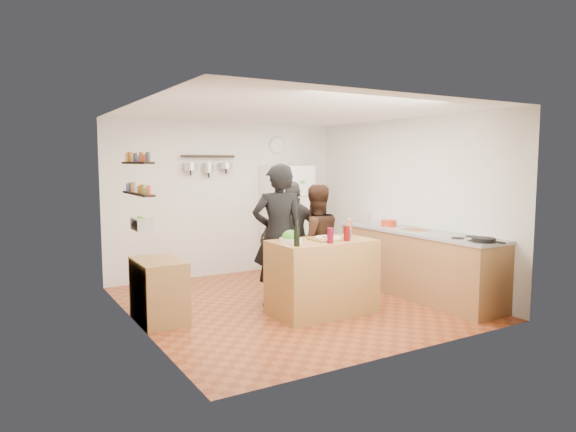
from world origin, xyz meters
TOP-DOWN VIEW (x-y plane):
  - room_shell at (0.00, 0.39)m, footprint 4.20×4.20m
  - prep_island at (0.08, -0.58)m, footprint 1.25×0.72m
  - pizza_board at (0.16, -0.60)m, footprint 0.42×0.34m
  - pizza at (0.16, -0.60)m, footprint 0.34×0.34m
  - salad_bowl at (-0.34, -0.53)m, footprint 0.27×0.27m
  - wine_bottle at (-0.42, -0.80)m, footprint 0.07×0.07m
  - wine_glass_near at (0.03, -0.82)m, footprint 0.08×0.08m
  - wine_glass_far at (0.30, -0.78)m, footprint 0.08×0.08m
  - pepper_mill at (0.53, -0.53)m, footprint 0.06×0.06m
  - salt_canister at (0.38, -0.70)m, footprint 0.07×0.07m
  - person_left at (-0.23, -0.05)m, footprint 0.79×0.66m
  - person_center at (0.33, -0.05)m, footprint 0.86×0.73m
  - person_back at (0.26, 0.39)m, footprint 1.01×0.71m
  - counter_run at (1.70, -0.55)m, footprint 0.63×2.63m
  - stove_top at (1.70, -1.50)m, footprint 0.60×0.62m
  - skillet at (1.60, -1.73)m, footprint 0.27×0.27m
  - sink at (1.70, 0.30)m, footprint 0.50×0.80m
  - cutting_board at (1.70, -0.51)m, footprint 0.30×0.40m
  - red_bowl at (1.65, -0.02)m, footprint 0.23×0.23m
  - fridge at (0.95, 1.75)m, footprint 0.70×0.68m
  - wall_clock at (0.95, 2.08)m, footprint 0.30×0.03m
  - spice_shelf_lower at (-1.93, 0.20)m, footprint 0.12×1.00m
  - spice_shelf_upper at (-1.93, 0.20)m, footprint 0.12×1.00m
  - produce_basket at (-1.90, 0.20)m, footprint 0.18×0.35m
  - side_table at (-1.74, 0.12)m, footprint 0.50×0.80m
  - pot_rack at (-0.35, 2.00)m, footprint 0.90×0.04m

SIDE VIEW (x-z plane):
  - side_table at x=-1.74m, z-range 0.00..0.73m
  - counter_run at x=1.70m, z-range 0.00..0.90m
  - prep_island at x=0.08m, z-range 0.00..0.91m
  - person_center at x=0.33m, z-range 0.00..1.56m
  - person_back at x=0.26m, z-range 0.00..1.60m
  - fridge at x=0.95m, z-range 0.00..1.80m
  - stove_top at x=1.70m, z-range 0.90..0.92m
  - cutting_board at x=1.70m, z-range 0.90..0.92m
  - sink at x=1.70m, z-range 0.90..0.93m
  - pizza_board at x=0.16m, z-range 0.91..0.93m
  - person_left at x=-0.23m, z-range 0.00..1.84m
  - salad_bowl at x=-0.34m, z-range 0.91..0.96m
  - pizza at x=0.16m, z-range 0.93..0.95m
  - skillet at x=1.60m, z-range 0.92..0.97m
  - red_bowl at x=1.65m, z-range 0.92..1.01m
  - salt_canister at x=0.38m, z-range 0.91..1.03m
  - wine_glass_near at x=0.03m, z-range 0.91..1.09m
  - wine_glass_far at x=0.30m, z-range 0.91..1.10m
  - pepper_mill at x=0.53m, z-range 0.91..1.10m
  - wine_bottle at x=-0.42m, z-range 0.91..1.12m
  - produce_basket at x=-1.90m, z-range 1.08..1.22m
  - room_shell at x=0.00m, z-range -0.85..3.35m
  - spice_shelf_lower at x=-1.93m, z-range 1.49..1.51m
  - spice_shelf_upper at x=-1.93m, z-range 1.84..1.86m
  - pot_rack at x=-0.35m, z-range 1.93..1.97m
  - wall_clock at x=0.95m, z-range 2.00..2.30m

